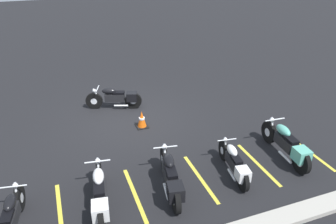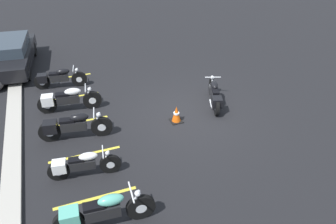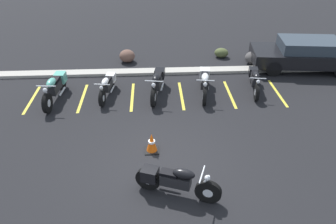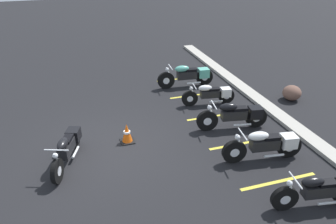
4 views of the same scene
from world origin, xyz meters
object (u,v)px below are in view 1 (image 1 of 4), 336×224
(motorcycle_black_featured, at_px, (116,98))
(parked_bike_1, at_px, (234,163))
(parked_bike_4, at_px, (10,220))
(parked_bike_2, at_px, (170,176))
(traffic_cone, at_px, (142,120))
(parked_bike_0, at_px, (287,144))
(parked_bike_3, at_px, (100,193))

(motorcycle_black_featured, height_order, parked_bike_1, motorcycle_black_featured)
(parked_bike_1, distance_m, parked_bike_4, 5.49)
(parked_bike_2, relative_size, parked_bike_4, 1.10)
(parked_bike_4, height_order, traffic_cone, parked_bike_4)
(traffic_cone, bearing_deg, parked_bike_0, 136.68)
(parked_bike_3, height_order, parked_bike_4, parked_bike_3)
(parked_bike_4, bearing_deg, motorcycle_black_featured, -23.57)
(parked_bike_2, bearing_deg, motorcycle_black_featured, 12.64)
(parked_bike_1, distance_m, parked_bike_2, 1.83)
(parked_bike_2, distance_m, parked_bike_3, 1.75)
(parked_bike_0, bearing_deg, motorcycle_black_featured, 42.77)
(parked_bike_0, relative_size, parked_bike_1, 1.19)
(parked_bike_2, xyz_separation_m, traffic_cone, (-0.25, -3.40, -0.20))
(parked_bike_1, height_order, parked_bike_3, parked_bike_3)
(motorcycle_black_featured, distance_m, traffic_cone, 1.76)
(parked_bike_1, height_order, parked_bike_4, parked_bike_4)
(motorcycle_black_featured, xyz_separation_m, parked_bike_4, (3.42, 5.22, -0.01))
(parked_bike_4, bearing_deg, parked_bike_2, -78.37)
(parked_bike_3, relative_size, traffic_cone, 3.74)
(parked_bike_0, bearing_deg, parked_bike_4, 96.73)
(parked_bike_0, bearing_deg, parked_bike_1, 99.89)
(parked_bike_0, height_order, parked_bike_3, parked_bike_0)
(parked_bike_1, distance_m, traffic_cone, 3.74)
(parked_bike_1, xyz_separation_m, parked_bike_4, (5.49, 0.14, 0.02))
(parked_bike_1, relative_size, parked_bike_2, 0.86)
(motorcycle_black_featured, bearing_deg, parked_bike_0, 148.20)
(parked_bike_3, distance_m, parked_bike_4, 1.92)
(motorcycle_black_featured, height_order, traffic_cone, motorcycle_black_featured)
(parked_bike_0, bearing_deg, traffic_cone, 50.92)
(parked_bike_3, bearing_deg, parked_bike_1, -81.77)
(parked_bike_0, xyz_separation_m, parked_bike_2, (3.65, 0.19, -0.01))
(motorcycle_black_featured, bearing_deg, parked_bike_3, 93.18)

